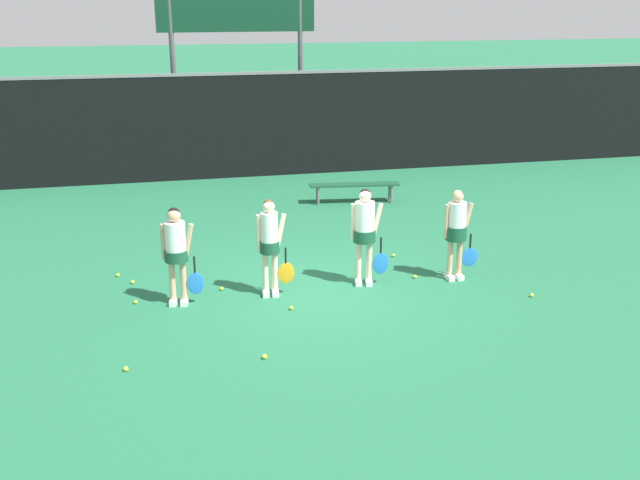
% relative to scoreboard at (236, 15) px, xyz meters
% --- Properties ---
extents(ground_plane, '(140.00, 140.00, 0.00)m').
position_rel_scoreboard_xyz_m(ground_plane, '(0.08, -9.67, -4.32)').
color(ground_plane, '#216642').
extents(fence_windscreen, '(60.00, 0.08, 2.89)m').
position_rel_scoreboard_xyz_m(fence_windscreen, '(0.08, -0.96, -2.87)').
color(fence_windscreen, black).
rests_on(fence_windscreen, ground_plane).
extents(scoreboard, '(4.36, 0.15, 5.49)m').
position_rel_scoreboard_xyz_m(scoreboard, '(0.00, 0.00, 0.00)').
color(scoreboard, '#515156').
rests_on(scoreboard, ground_plane).
extents(bench_courtside, '(2.22, 0.64, 0.47)m').
position_rel_scoreboard_xyz_m(bench_courtside, '(2.21, -4.30, -3.91)').
color(bench_courtside, '#19472D').
rests_on(bench_courtside, ground_plane).
extents(player_0, '(0.64, 0.38, 1.64)m').
position_rel_scoreboard_xyz_m(player_0, '(-2.30, -9.76, -3.35)').
color(player_0, tan).
rests_on(player_0, ground_plane).
extents(player_1, '(0.62, 0.33, 1.67)m').
position_rel_scoreboard_xyz_m(player_1, '(-0.77, -9.72, -3.35)').
color(player_1, beige).
rests_on(player_1, ground_plane).
extents(player_2, '(0.65, 0.39, 1.72)m').
position_rel_scoreboard_xyz_m(player_2, '(0.90, -9.59, -3.30)').
color(player_2, beige).
rests_on(player_2, ground_plane).
extents(player_3, '(0.67, 0.37, 1.63)m').
position_rel_scoreboard_xyz_m(player_3, '(2.55, -9.71, -3.37)').
color(player_3, tan).
rests_on(player_3, ground_plane).
extents(tennis_ball_0, '(0.07, 0.07, 0.07)m').
position_rel_scoreboard_xyz_m(tennis_ball_0, '(3.48, -10.83, -4.29)').
color(tennis_ball_0, '#CCE033').
rests_on(tennis_ball_0, ground_plane).
extents(tennis_ball_1, '(0.07, 0.07, 0.07)m').
position_rel_scoreboard_xyz_m(tennis_ball_1, '(1.87, -8.35, -4.29)').
color(tennis_ball_1, '#CCE033').
rests_on(tennis_ball_1, ground_plane).
extents(tennis_ball_2, '(0.07, 0.07, 0.07)m').
position_rel_scoreboard_xyz_m(tennis_ball_2, '(1.87, -9.55, -4.29)').
color(tennis_ball_2, '#CCE033').
rests_on(tennis_ball_2, ground_plane).
extents(tennis_ball_3, '(0.07, 0.07, 0.07)m').
position_rel_scoreboard_xyz_m(tennis_ball_3, '(-1.26, -12.03, -4.29)').
color(tennis_ball_3, '#CCE033').
rests_on(tennis_ball_3, ground_plane).
extents(tennis_ball_4, '(0.07, 0.07, 0.07)m').
position_rel_scoreboard_xyz_m(tennis_ball_4, '(-3.14, -11.96, -4.29)').
color(tennis_ball_4, '#CCE033').
rests_on(tennis_ball_4, ground_plane).
extents(tennis_ball_5, '(0.06, 0.06, 0.06)m').
position_rel_scoreboard_xyz_m(tennis_ball_5, '(-1.57, -9.33, -4.29)').
color(tennis_ball_5, '#CCE033').
rests_on(tennis_ball_5, ground_plane).
extents(tennis_ball_6, '(0.07, 0.07, 0.07)m').
position_rel_scoreboard_xyz_m(tennis_ball_6, '(-0.56, -10.43, -4.29)').
color(tennis_ball_6, '#CCE033').
rests_on(tennis_ball_6, ground_plane).
extents(tennis_ball_7, '(0.07, 0.07, 0.07)m').
position_rel_scoreboard_xyz_m(tennis_ball_7, '(-3.06, -8.66, -4.29)').
color(tennis_ball_7, '#CCE033').
rests_on(tennis_ball_7, ground_plane).
extents(tennis_ball_8, '(0.06, 0.06, 0.06)m').
position_rel_scoreboard_xyz_m(tennis_ball_8, '(-3.01, -9.60, -4.29)').
color(tennis_ball_8, '#CCE033').
rests_on(tennis_ball_8, ground_plane).
extents(tennis_ball_9, '(0.07, 0.07, 0.07)m').
position_rel_scoreboard_xyz_m(tennis_ball_9, '(-3.33, -8.24, -4.29)').
color(tennis_ball_9, '#CCE033').
rests_on(tennis_ball_9, ground_plane).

